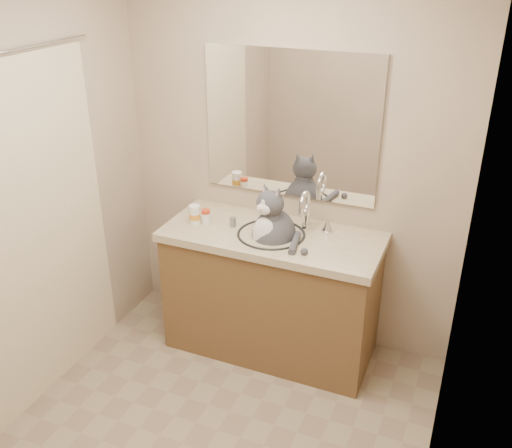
% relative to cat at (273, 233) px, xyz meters
% --- Properties ---
extents(room, '(2.22, 2.52, 2.42)m').
position_rel_cat_xyz_m(room, '(-0.01, -0.93, 0.34)').
color(room, gray).
rests_on(room, ground).
extents(vanity, '(1.34, 0.59, 1.12)m').
position_rel_cat_xyz_m(vanity, '(-0.01, 0.03, -0.42)').
color(vanity, brown).
rests_on(vanity, ground).
extents(mirror, '(1.10, 0.02, 0.90)m').
position_rel_cat_xyz_m(mirror, '(-0.01, 0.30, 0.59)').
color(mirror, white).
rests_on(mirror, room).
extents(shower_curtain, '(0.02, 1.30, 1.93)m').
position_rel_cat_xyz_m(shower_curtain, '(-1.06, -0.83, 0.17)').
color(shower_curtain, beige).
rests_on(shower_curtain, ground).
extents(cat, '(0.37, 0.38, 0.54)m').
position_rel_cat_xyz_m(cat, '(0.00, 0.00, 0.00)').
color(cat, '#404045').
rests_on(cat, vanity).
extents(pill_bottle_redcap, '(0.06, 0.06, 0.09)m').
position_rel_cat_xyz_m(pill_bottle_redcap, '(-0.45, -0.01, 0.03)').
color(pill_bottle_redcap, white).
rests_on(pill_bottle_redcap, vanity).
extents(pill_bottle_orange, '(0.09, 0.09, 0.12)m').
position_rel_cat_xyz_m(pill_bottle_orange, '(-0.51, -0.03, 0.04)').
color(pill_bottle_orange, white).
rests_on(pill_bottle_orange, vanity).
extents(grey_canister, '(0.04, 0.04, 0.06)m').
position_rel_cat_xyz_m(grey_canister, '(-0.27, 0.02, 0.02)').
color(grey_canister, slate).
rests_on(grey_canister, vanity).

